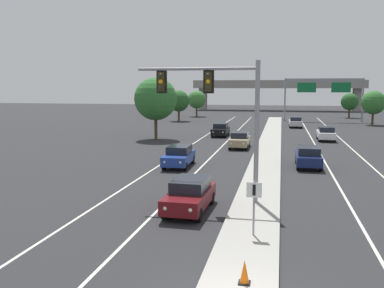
# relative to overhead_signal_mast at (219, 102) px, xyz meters

# --- Properties ---
(median_island) EXTENTS (2.40, 110.00, 0.15)m
(median_island) POSITION_rel_overhead_signal_mast_xyz_m (2.02, 7.56, -5.19)
(median_island) COLOR #9E9B93
(median_island) RESTS_ON ground
(lane_stripe_oncoming_center) EXTENTS (0.14, 100.00, 0.01)m
(lane_stripe_oncoming_center) POSITION_rel_overhead_signal_mast_xyz_m (-2.68, 14.56, -5.26)
(lane_stripe_oncoming_center) COLOR silver
(lane_stripe_oncoming_center) RESTS_ON ground
(lane_stripe_receding_center) EXTENTS (0.14, 100.00, 0.01)m
(lane_stripe_receding_center) POSITION_rel_overhead_signal_mast_xyz_m (6.72, 14.56, -5.26)
(lane_stripe_receding_center) COLOR silver
(lane_stripe_receding_center) RESTS_ON ground
(edge_stripe_left) EXTENTS (0.14, 100.00, 0.01)m
(edge_stripe_left) POSITION_rel_overhead_signal_mast_xyz_m (-5.98, 14.56, -5.26)
(edge_stripe_left) COLOR silver
(edge_stripe_left) RESTS_ON ground
(edge_stripe_right) EXTENTS (0.14, 100.00, 0.01)m
(edge_stripe_right) POSITION_rel_overhead_signal_mast_xyz_m (10.02, 14.56, -5.26)
(edge_stripe_right) COLOR silver
(edge_stripe_right) RESTS_ON ground
(overhead_signal_mast) EXTENTS (6.35, 0.44, 7.20)m
(overhead_signal_mast) POSITION_rel_overhead_signal_mast_xyz_m (0.00, 0.00, 0.00)
(overhead_signal_mast) COLOR gray
(overhead_signal_mast) RESTS_ON median_island
(median_sign_post) EXTENTS (0.60, 0.10, 2.20)m
(median_sign_post) POSITION_rel_overhead_signal_mast_xyz_m (2.18, -5.11, -3.68)
(median_sign_post) COLOR gray
(median_sign_post) RESTS_ON median_island
(car_oncoming_darkred) EXTENTS (1.93, 4.51, 1.58)m
(car_oncoming_darkred) POSITION_rel_overhead_signal_mast_xyz_m (-1.12, -1.88, -4.45)
(car_oncoming_darkred) COLOR #5B0F14
(car_oncoming_darkred) RESTS_ON ground
(car_oncoming_blue) EXTENTS (1.91, 4.51, 1.58)m
(car_oncoming_blue) POSITION_rel_overhead_signal_mast_xyz_m (-4.39, 9.39, -4.45)
(car_oncoming_blue) COLOR navy
(car_oncoming_blue) RESTS_ON ground
(car_oncoming_tan) EXTENTS (1.83, 4.47, 1.58)m
(car_oncoming_tan) POSITION_rel_overhead_signal_mast_xyz_m (-0.83, 20.35, -4.45)
(car_oncoming_tan) COLOR tan
(car_oncoming_tan) RESTS_ON ground
(car_oncoming_black) EXTENTS (1.83, 4.48, 1.58)m
(car_oncoming_black) POSITION_rel_overhead_signal_mast_xyz_m (-4.11, 30.03, -4.45)
(car_oncoming_black) COLOR black
(car_oncoming_black) RESTS_ON ground
(car_receding_navy) EXTENTS (1.83, 4.47, 1.58)m
(car_receding_navy) POSITION_rel_overhead_signal_mast_xyz_m (5.24, 11.16, -4.45)
(car_receding_navy) COLOR #141E4C
(car_receding_navy) RESTS_ON ground
(car_receding_white) EXTENTS (1.85, 4.48, 1.58)m
(car_receding_white) POSITION_rel_overhead_signal_mast_xyz_m (8.16, 28.20, -4.45)
(car_receding_white) COLOR silver
(car_receding_white) RESTS_ON ground
(car_receding_silver) EXTENTS (1.88, 4.49, 1.58)m
(car_receding_silver) POSITION_rel_overhead_signal_mast_xyz_m (5.25, 43.58, -4.45)
(car_receding_silver) COLOR #B7B7BC
(car_receding_silver) RESTS_ON ground
(traffic_cone_median_nose) EXTENTS (0.36, 0.36, 0.74)m
(traffic_cone_median_nose) POSITION_rel_overhead_signal_mast_xyz_m (2.19, -9.44, -4.76)
(traffic_cone_median_nose) COLOR black
(traffic_cone_median_nose) RESTS_ON median_island
(highway_sign_gantry) EXTENTS (13.28, 0.42, 7.50)m
(highway_sign_gantry) POSITION_rel_overhead_signal_mast_xyz_m (10.22, 55.81, 0.90)
(highway_sign_gantry) COLOR gray
(highway_sign_gantry) RESTS_ON ground
(overpass_bridge) EXTENTS (42.40, 6.40, 7.65)m
(overpass_bridge) POSITION_rel_overhead_signal_mast_xyz_m (2.02, 89.34, 0.51)
(overpass_bridge) COLOR gray
(overpass_bridge) RESTS_ON ground
(tree_far_right_b) EXTENTS (3.76, 3.76, 5.44)m
(tree_far_right_b) POSITION_rel_overhead_signal_mast_xyz_m (17.36, 50.22, -1.72)
(tree_far_right_b) COLOR #4C3823
(tree_far_right_b) RESTS_ON ground
(tree_far_right_a) EXTENTS (3.32, 3.32, 4.80)m
(tree_far_right_a) POSITION_rel_overhead_signal_mast_xyz_m (16.10, 65.86, -2.14)
(tree_far_right_a) COLOR #4C3823
(tree_far_right_a) RESTS_ON ground
(tree_far_left_b) EXTENTS (3.73, 3.73, 5.40)m
(tree_far_left_b) POSITION_rel_overhead_signal_mast_xyz_m (-14.57, 51.43, -1.75)
(tree_far_left_b) COLOR #4C3823
(tree_far_left_b) RESTS_ON ground
(tree_far_left_c) EXTENTS (3.65, 3.65, 5.27)m
(tree_far_left_c) POSITION_rel_overhead_signal_mast_xyz_m (-13.75, 63.47, -1.83)
(tree_far_left_c) COLOR #4C3823
(tree_far_left_c) RESTS_ON ground
(tree_far_left_a) EXTENTS (4.92, 4.92, 7.11)m
(tree_far_left_a) POSITION_rel_overhead_signal_mast_xyz_m (-11.00, 25.41, -0.62)
(tree_far_left_a) COLOR #4C3823
(tree_far_left_a) RESTS_ON ground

